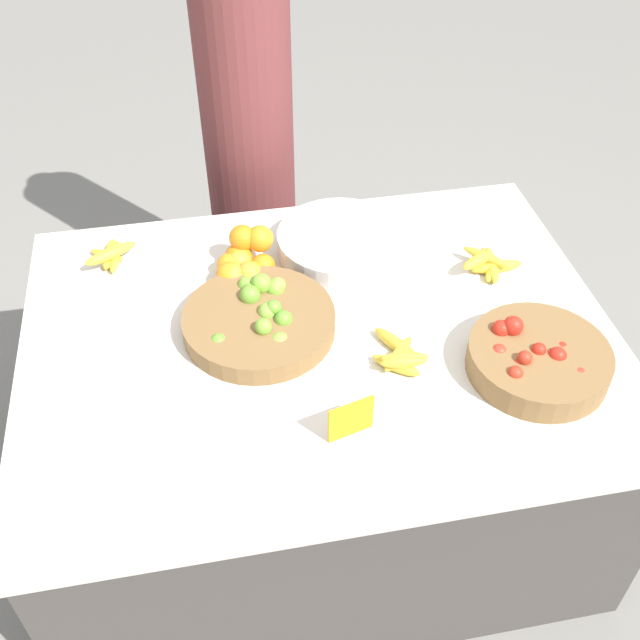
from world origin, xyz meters
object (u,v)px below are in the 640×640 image
object	(u,v)px
metal_bowl	(341,243)
tomato_basket	(538,359)
lime_bowl	(259,319)
vendor_person	(248,132)
price_sign	(351,419)

from	to	relation	value
metal_bowl	tomato_basket	bearing A→B (deg)	-56.02
lime_bowl	vendor_person	size ratio (longest dim) A/B	0.24
lime_bowl	price_sign	size ratio (longest dim) A/B	3.61
metal_bowl	price_sign	size ratio (longest dim) A/B	3.38
lime_bowl	vendor_person	bearing A→B (deg)	84.91
tomato_basket	lime_bowl	bearing A→B (deg)	157.02
price_sign	vendor_person	size ratio (longest dim) A/B	0.07
metal_bowl	lime_bowl	bearing A→B (deg)	-134.54
metal_bowl	price_sign	xyz separation A→B (m)	(-0.12, -0.67, 0.02)
vendor_person	lime_bowl	bearing A→B (deg)	-95.09
lime_bowl	metal_bowl	distance (m)	0.40
tomato_basket	metal_bowl	size ratio (longest dim) A/B	0.94
price_sign	vendor_person	distance (m)	1.25
tomato_basket	vendor_person	size ratio (longest dim) A/B	0.21
tomato_basket	vendor_person	bearing A→B (deg)	116.89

